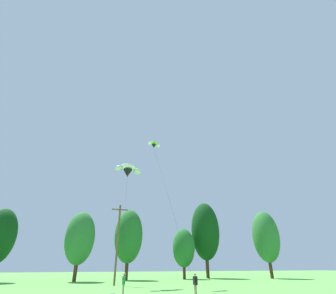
{
  "coord_description": "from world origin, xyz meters",
  "views": [
    {
      "loc": [
        -4.93,
        7.94,
        2.15
      ],
      "look_at": [
        1.36,
        25.87,
        11.16
      ],
      "focal_mm": 26.88,
      "sensor_mm": 36.0,
      "label": 1
    }
  ],
  "objects_px": {
    "parafoil_kite_mid_lime_white": "(154,145)",
    "kite_flyer_mid": "(195,283)",
    "parafoil_kite_high_white": "(128,170)",
    "kite_flyer_near": "(124,282)",
    "utility_pole": "(118,241)"
  },
  "relations": [
    {
      "from": "parafoil_kite_mid_lime_white",
      "to": "kite_flyer_mid",
      "type": "bearing_deg",
      "value": -89.31
    },
    {
      "from": "parafoil_kite_high_white",
      "to": "parafoil_kite_mid_lime_white",
      "type": "distance_m",
      "value": 5.42
    },
    {
      "from": "parafoil_kite_mid_lime_white",
      "to": "kite_flyer_near",
      "type": "bearing_deg",
      "value": -116.68
    },
    {
      "from": "parafoil_kite_high_white",
      "to": "kite_flyer_mid",
      "type": "bearing_deg",
      "value": -74.11
    },
    {
      "from": "utility_pole",
      "to": "parafoil_kite_mid_lime_white",
      "type": "xyz_separation_m",
      "value": [
        3.73,
        -2.92,
        13.05
      ]
    },
    {
      "from": "kite_flyer_near",
      "to": "parafoil_kite_mid_lime_white",
      "type": "distance_m",
      "value": 20.39
    },
    {
      "from": "kite_flyer_mid",
      "to": "parafoil_kite_mid_lime_white",
      "type": "xyz_separation_m",
      "value": [
        -0.14,
        12.03,
        17.16
      ]
    },
    {
      "from": "kite_flyer_mid",
      "to": "parafoil_kite_mid_lime_white",
      "type": "distance_m",
      "value": 20.96
    },
    {
      "from": "kite_flyer_near",
      "to": "parafoil_kite_mid_lime_white",
      "type": "relative_size",
      "value": 0.1
    },
    {
      "from": "parafoil_kite_high_white",
      "to": "kite_flyer_near",
      "type": "bearing_deg",
      "value": -98.13
    },
    {
      "from": "utility_pole",
      "to": "kite_flyer_mid",
      "type": "bearing_deg",
      "value": -75.47
    },
    {
      "from": "utility_pole",
      "to": "parafoil_kite_mid_lime_white",
      "type": "relative_size",
      "value": 0.55
    },
    {
      "from": "utility_pole",
      "to": "parafoil_kite_mid_lime_white",
      "type": "bearing_deg",
      "value": -38.04
    },
    {
      "from": "kite_flyer_mid",
      "to": "parafoil_kite_mid_lime_white",
      "type": "bearing_deg",
      "value": 90.69
    },
    {
      "from": "kite_flyer_near",
      "to": "kite_flyer_mid",
      "type": "distance_m",
      "value": 5.54
    }
  ]
}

